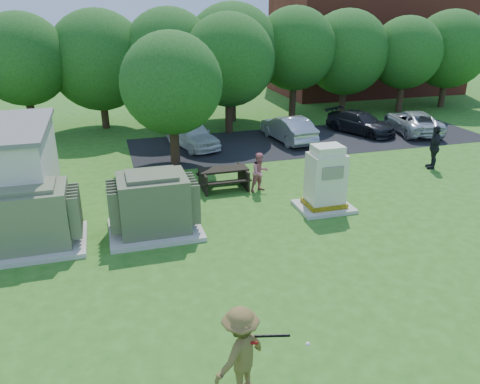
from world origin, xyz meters
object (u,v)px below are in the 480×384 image
object	(u,v)px
batter	(240,353)
picnic_table	(223,176)
transformer_left	(32,218)
generator_cabinet	(325,182)
transformer_right	(154,205)
car_white	(192,134)
car_dark	(360,123)
car_silver_b	(413,122)
person_at_picnic	(260,172)
person_walking_right	(434,147)
car_silver_a	(288,129)

from	to	relation	value
batter	picnic_table	bearing A→B (deg)	-134.26
transformer_left	generator_cabinet	bearing A→B (deg)	0.90
batter	generator_cabinet	bearing A→B (deg)	-157.10
generator_cabinet	picnic_table	distance (m)	4.36
transformer_right	car_white	xyz separation A→B (m)	(3.11, 9.55, -0.28)
transformer_left	car_dark	world-z (taller)	transformer_left
batter	car_silver_b	xyz separation A→B (m)	(15.43, 16.39, -0.32)
person_at_picnic	generator_cabinet	bearing A→B (deg)	-70.15
picnic_table	batter	xyz separation A→B (m)	(-2.44, -10.74, 0.43)
person_walking_right	generator_cabinet	bearing A→B (deg)	-43.75
person_walking_right	picnic_table	bearing A→B (deg)	-67.59
car_silver_a	picnic_table	bearing A→B (deg)	42.91
person_at_picnic	transformer_left	bearing A→B (deg)	-179.64
transformer_right	batter	world-z (taller)	transformer_right
transformer_right	batter	xyz separation A→B (m)	(0.75, -7.51, -0.00)
car_silver_a	car_dark	distance (m)	4.72
picnic_table	car_silver_a	size ratio (longest dim) A/B	0.47
transformer_left	picnic_table	size ratio (longest dim) A/B	1.50
transformer_left	picnic_table	distance (m)	7.62
transformer_left	transformer_right	size ratio (longest dim) A/B	1.00
transformer_right	car_white	world-z (taller)	transformer_right
picnic_table	transformer_left	bearing A→B (deg)	-154.89
person_walking_right	batter	bearing A→B (deg)	-25.85
car_silver_b	person_walking_right	bearing A→B (deg)	74.23
transformer_right	transformer_left	bearing A→B (deg)	180.00
transformer_right	person_at_picnic	world-z (taller)	transformer_right
car_silver_b	car_silver_a	bearing A→B (deg)	9.41
picnic_table	person_at_picnic	distance (m)	1.54
car_silver_a	car_dark	size ratio (longest dim) A/B	0.99
generator_cabinet	car_white	size ratio (longest dim) A/B	0.60
transformer_left	car_dark	size ratio (longest dim) A/B	0.70
picnic_table	car_dark	xyz separation A→B (m)	(9.95, 6.36, 0.09)
generator_cabinet	batter	world-z (taller)	generator_cabinet
car_white	car_silver_a	xyz separation A→B (m)	(5.32, -0.33, 0.01)
car_white	transformer_right	bearing A→B (deg)	-123.63
transformer_right	person_at_picnic	size ratio (longest dim) A/B	1.86
generator_cabinet	transformer_right	bearing A→B (deg)	-178.56
batter	car_dark	bearing A→B (deg)	-157.39
person_at_picnic	car_white	size ratio (longest dim) A/B	0.40
generator_cabinet	person_walking_right	distance (m)	7.41
transformer_right	person_walking_right	distance (m)	13.43
car_silver_a	person_walking_right	bearing A→B (deg)	120.93
transformer_right	generator_cabinet	size ratio (longest dim) A/B	1.23
transformer_left	car_silver_b	size ratio (longest dim) A/B	0.64
transformer_right	person_at_picnic	bearing A→B (deg)	28.92
car_white	car_silver_a	world-z (taller)	car_silver_a
batter	person_at_picnic	xyz separation A→B (m)	(3.77, 10.01, -0.16)
transformer_right	car_silver_a	xyz separation A→B (m)	(8.43, 9.22, -0.27)
generator_cabinet	car_white	distance (m)	9.91
transformer_left	generator_cabinet	xyz separation A→B (m)	(9.94, 0.16, 0.09)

